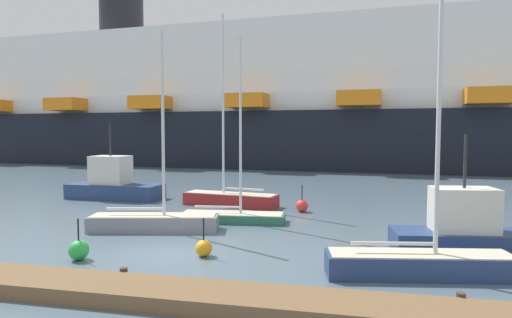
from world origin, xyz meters
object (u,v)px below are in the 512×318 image
object	(u,v)px
sailboat_0	(420,259)
sailboat_1	(230,197)
fishing_boat_0	(114,184)
channel_buoy_2	(79,250)
cruise_ship	(267,106)
fishing_boat_1	(468,230)
channel_buoy_0	(302,206)
sailboat_3	(154,220)
channel_buoy_1	(204,248)
sailboat_2	(233,214)

from	to	relation	value
sailboat_0	sailboat_1	xyz separation A→B (m)	(-9.98, 12.03, 0.01)
sailboat_0	fishing_boat_0	xyz separation A→B (m)	(-18.91, 13.15, 0.48)
channel_buoy_2	cruise_ship	world-z (taller)	cruise_ship
fishing_boat_1	cruise_ship	bearing A→B (deg)	-76.53
fishing_boat_0	channel_buoy_0	distance (m)	13.88
channel_buoy_2	cruise_ship	xyz separation A→B (m)	(-2.23, 47.74, 7.91)
sailboat_1	sailboat_3	distance (m)	7.81
sailboat_1	channel_buoy_1	xyz separation A→B (m)	(2.18, -11.36, -0.27)
sailboat_0	fishing_boat_0	distance (m)	23.04
sailboat_1	fishing_boat_0	distance (m)	9.01
sailboat_1	sailboat_3	world-z (taller)	sailboat_1
fishing_boat_1	sailboat_2	bearing A→B (deg)	-26.44
channel_buoy_0	channel_buoy_2	distance (m)	13.64
sailboat_0	fishing_boat_1	size ratio (longest dim) A/B	1.85
channel_buoy_1	cruise_ship	size ratio (longest dim) A/B	0.01
sailboat_1	sailboat_0	bearing A→B (deg)	138.34
fishing_boat_0	channel_buoy_2	world-z (taller)	fishing_boat_0
sailboat_3	fishing_boat_1	distance (m)	13.92
channel_buoy_0	fishing_boat_0	bearing A→B (deg)	170.71
channel_buoy_0	channel_buoy_1	size ratio (longest dim) A/B	1.08
sailboat_0	channel_buoy_1	bearing A→B (deg)	165.07
sailboat_2	channel_buoy_1	xyz separation A→B (m)	(0.67, -6.52, -0.10)
sailboat_3	sailboat_2	bearing A→B (deg)	28.87
sailboat_1	fishing_boat_0	xyz separation A→B (m)	(-8.93, 1.12, 0.46)
fishing_boat_0	fishing_boat_1	xyz separation A→B (m)	(21.16, -9.63, -0.15)
channel_buoy_2	fishing_boat_1	bearing A→B (deg)	16.65
sailboat_0	sailboat_2	world-z (taller)	sailboat_0
sailboat_2	channel_buoy_1	size ratio (longest dim) A/B	6.48
sailboat_3	sailboat_0	bearing A→B (deg)	-33.24
fishing_boat_0	fishing_boat_1	size ratio (longest dim) A/B	1.09
sailboat_1	channel_buoy_0	size ratio (longest dim) A/B	7.54
fishing_boat_0	fishing_boat_1	bearing A→B (deg)	157.66
channel_buoy_0	channel_buoy_1	world-z (taller)	channel_buoy_0
fishing_boat_1	cruise_ship	size ratio (longest dim) A/B	0.05
sailboat_3	channel_buoy_1	world-z (taller)	sailboat_3
cruise_ship	sailboat_0	bearing A→B (deg)	-68.41
sailboat_1	channel_buoy_2	xyz separation A→B (m)	(-2.23, -12.84, -0.22)
fishing_boat_0	channel_buoy_0	bearing A→B (deg)	172.85
channel_buoy_0	fishing_boat_1	bearing A→B (deg)	-44.69
sailboat_3	fishing_boat_1	size ratio (longest dim) A/B	1.53
sailboat_0	sailboat_2	distance (m)	11.11
channel_buoy_0	channel_buoy_1	bearing A→B (deg)	-104.11
sailboat_3	fishing_boat_0	distance (m)	11.40
sailboat_1	sailboat_2	xyz separation A→B (m)	(1.51, -4.84, -0.18)
sailboat_3	fishing_boat_0	world-z (taller)	sailboat_3
sailboat_1	fishing_boat_1	size ratio (longest dim) A/B	1.95
sailboat_3	channel_buoy_2	world-z (taller)	sailboat_3
sailboat_1	sailboat_3	size ratio (longest dim) A/B	1.27
fishing_boat_0	channel_buoy_0	size ratio (longest dim) A/B	4.22
fishing_boat_1	cruise_ship	xyz separation A→B (m)	(-16.69, 43.41, 7.37)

